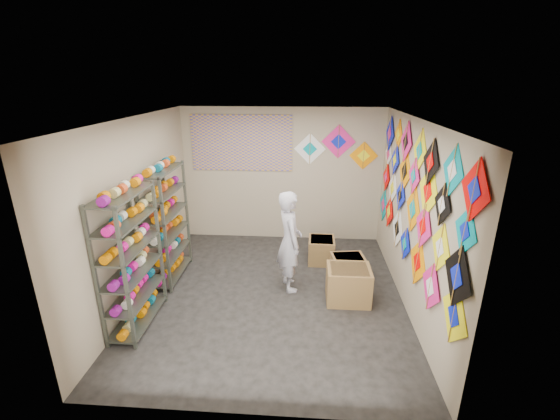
# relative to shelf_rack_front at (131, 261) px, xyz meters

# --- Properties ---
(ground) EXTENTS (4.50, 4.50, 0.00)m
(ground) POSITION_rel_shelf_rack_front_xyz_m (1.78, 0.85, -0.95)
(ground) COLOR black
(room_walls) EXTENTS (4.50, 4.50, 4.50)m
(room_walls) POSITION_rel_shelf_rack_front_xyz_m (1.78, 0.85, 0.69)
(room_walls) COLOR tan
(room_walls) RESTS_ON ground
(shelf_rack_front) EXTENTS (0.40, 1.10, 1.90)m
(shelf_rack_front) POSITION_rel_shelf_rack_front_xyz_m (0.00, 0.00, 0.00)
(shelf_rack_front) COLOR #4C5147
(shelf_rack_front) RESTS_ON ground
(shelf_rack_back) EXTENTS (0.40, 1.10, 1.90)m
(shelf_rack_back) POSITION_rel_shelf_rack_front_xyz_m (0.00, 1.30, 0.00)
(shelf_rack_back) COLOR #4C5147
(shelf_rack_back) RESTS_ON ground
(string_spools) EXTENTS (0.12, 2.36, 0.12)m
(string_spools) POSITION_rel_shelf_rack_front_xyz_m (-0.00, 0.65, 0.10)
(string_spools) COLOR #F60F9C
(string_spools) RESTS_ON ground
(kite_wall_display) EXTENTS (0.06, 4.33, 2.05)m
(kite_wall_display) POSITION_rel_shelf_rack_front_xyz_m (3.76, 0.82, 0.67)
(kite_wall_display) COLOR #FFF511
(kite_wall_display) RESTS_ON room_walls
(back_wall_kites) EXTENTS (1.64, 0.02, 0.88)m
(back_wall_kites) POSITION_rel_shelf_rack_front_xyz_m (2.83, 3.09, 0.97)
(back_wall_kites) COLOR white
(back_wall_kites) RESTS_ON room_walls
(poster) EXTENTS (2.00, 0.01, 1.10)m
(poster) POSITION_rel_shelf_rack_front_xyz_m (0.98, 3.08, 1.05)
(poster) COLOR #514BA2
(poster) RESTS_ON room_walls
(shopkeeper) EXTENTS (0.81, 0.72, 1.62)m
(shopkeeper) POSITION_rel_shelf_rack_front_xyz_m (2.03, 1.08, -0.14)
(shopkeeper) COLOR beige
(shopkeeper) RESTS_ON ground
(carton_a) EXTENTS (0.65, 0.54, 0.54)m
(carton_a) POSITION_rel_shelf_rack_front_xyz_m (2.94, 0.77, -0.68)
(carton_a) COLOR olive
(carton_a) RESTS_ON ground
(carton_b) EXTENTS (0.59, 0.50, 0.43)m
(carton_b) POSITION_rel_shelf_rack_front_xyz_m (3.00, 1.38, -0.73)
(carton_b) COLOR olive
(carton_b) RESTS_ON ground
(carton_c) EXTENTS (0.48, 0.53, 0.45)m
(carton_c) POSITION_rel_shelf_rack_front_xyz_m (2.58, 2.02, -0.73)
(carton_c) COLOR olive
(carton_c) RESTS_ON ground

